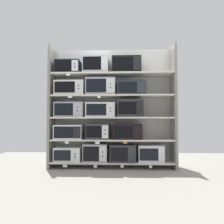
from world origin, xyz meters
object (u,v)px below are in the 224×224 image
microwave_10 (70,88)px  microwave_14 (96,66)px  microwave_13 (68,68)px  microwave_15 (126,66)px  microwave_3 (150,153)px  microwave_11 (101,87)px  microwave_5 (98,131)px  microwave_1 (96,152)px  microwave_9 (130,109)px  microwave_2 (123,153)px  microwave_0 (68,154)px  microwave_7 (70,110)px  microwave_8 (101,110)px  microwave_4 (69,132)px  microwave_6 (127,131)px  microwave_12 (131,89)px

microwave_10 → microwave_14: microwave_14 is taller
microwave_13 → microwave_15: 1.17m
microwave_3 → microwave_11: (-0.97, -0.00, 1.30)m
microwave_3 → microwave_13: bearing=-180.0°
microwave_5 → microwave_15: microwave_15 is taller
microwave_3 → microwave_1: bearing=-180.0°
microwave_9 → microwave_5: bearing=-180.0°
microwave_2 → microwave_9: 0.88m
microwave_0 → microwave_9: microwave_9 is taller
microwave_10 → microwave_13: bearing=-179.9°
microwave_1 → microwave_14: size_ratio=0.93×
microwave_7 → microwave_2: bearing=0.0°
microwave_1 → microwave_5: (0.05, 0.00, 0.41)m
microwave_9 → microwave_7: bearing=-180.0°
microwave_8 → microwave_9: (0.58, 0.00, 0.03)m
microwave_3 → microwave_4: (-1.60, -0.00, 0.41)m
microwave_2 → microwave_3: microwave_2 is taller
microwave_14 → microwave_11: bearing=-0.0°
microwave_0 → microwave_3: bearing=0.0°
microwave_1 → microwave_4: bearing=180.0°
microwave_14 → microwave_9: bearing=0.0°
microwave_2 → microwave_5: size_ratio=1.11×
microwave_8 → microwave_9: 0.58m
microwave_6 → microwave_0: bearing=-180.0°
microwave_2 → microwave_6: 0.43m
microwave_11 → microwave_7: bearing=-180.0°
microwave_1 → microwave_6: bearing=0.0°
microwave_1 → microwave_14: bearing=4.4°
microwave_4 → microwave_13: bearing=179.9°
microwave_5 → microwave_9: 0.77m
microwave_15 → microwave_0: bearing=180.0°
microwave_7 → microwave_10: bearing=1.8°
microwave_4 → microwave_14: size_ratio=1.08×
microwave_1 → microwave_10: 1.37m
microwave_6 → microwave_7: bearing=-180.0°
microwave_1 → microwave_9: bearing=0.0°
microwave_14 → microwave_2: bearing=0.0°
microwave_12 → microwave_3: bearing=0.0°
microwave_4 → microwave_8: 0.76m
microwave_3 → microwave_12: 1.32m
microwave_10 → microwave_13: size_ratio=1.19×
microwave_9 → microwave_10: (-1.19, -0.00, 0.41)m
microwave_10 → microwave_3: bearing=0.0°
microwave_12 → microwave_13: (-1.26, -0.00, 0.43)m
microwave_4 → microwave_10: 0.87m
microwave_5 → microwave_15: (0.56, -0.00, 1.30)m
microwave_5 → microwave_15: bearing=-0.0°
microwave_7 → microwave_1: bearing=-0.0°
microwave_5 → microwave_10: (-0.56, -0.00, 0.85)m
microwave_2 → microwave_4: 1.13m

